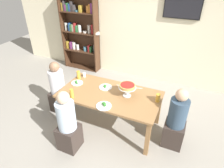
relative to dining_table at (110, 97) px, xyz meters
The scene contains 18 objects.
ground_plane 0.66m from the dining_table, ahead, with size 12.00×12.00×0.00m, color gray.
rear_partition 2.32m from the dining_table, 90.00° to the left, with size 8.00×0.12×2.80m, color beige.
dining_table is the anchor object (origin of this frame).
bookshelf 2.78m from the dining_table, 132.46° to the left, with size 1.18×0.30×2.21m.
television 2.60m from the dining_table, 68.88° to the left, with size 0.81×0.05×0.47m.
diner_head_west 1.20m from the dining_table, behind, with size 0.34×0.34×1.15m.
diner_near_left 0.91m from the dining_table, 116.92° to the right, with size 0.34×0.34×1.15m.
diner_head_east 1.23m from the dining_table, ahead, with size 0.34×0.34×1.15m.
deep_dish_pizza_stand 0.41m from the dining_table, 11.64° to the left, with size 0.31×0.31×0.23m.
salad_plate_near_diner 0.39m from the dining_table, 80.30° to the right, with size 0.26×0.26×0.07m.
salad_plate_far_diner 0.24m from the dining_table, 136.86° to the left, with size 0.25×0.25×0.07m.
salad_plate_spare 0.76m from the dining_table, behind, with size 0.23×0.23×0.06m.
beer_glass_amber_tall 0.87m from the dining_table, 162.90° to the left, with size 0.07×0.07×0.17m, color gold.
beer_glass_amber_short 0.87m from the dining_table, ahead, with size 0.08×0.08×0.15m, color gold.
beer_glass_amber_spare 0.70m from the dining_table, 146.38° to the right, with size 0.07×0.07×0.17m, color gold.
water_glass_clear_near 0.84m from the dining_table, 154.74° to the left, with size 0.06×0.06×0.09m, color white.
cutlery_fork_near 0.35m from the dining_table, 74.38° to the left, with size 0.18×0.02×0.01m, color silver.
cutlery_knife_near 0.57m from the dining_table, 43.00° to the left, with size 0.18×0.02×0.01m, color silver.
Camera 1 is at (1.21, -2.64, 2.73)m, focal length 30.88 mm.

